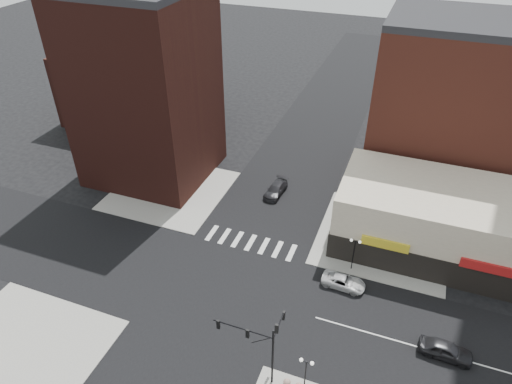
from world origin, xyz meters
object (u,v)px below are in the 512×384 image
(white_suv, at_px, (344,282))
(dark_sedan_north, at_px, (276,189))
(traffic_signal, at_px, (263,339))
(street_lamp_se_a, at_px, (306,368))
(street_lamp_ne, at_px, (355,247))
(dark_sedan_east, at_px, (446,350))

(white_suv, bearing_deg, dark_sedan_north, 44.41)
(traffic_signal, height_order, street_lamp_se_a, traffic_signal)
(traffic_signal, bearing_deg, dark_sedan_north, 106.19)
(street_lamp_se_a, xyz_separation_m, white_suv, (0.67, 13.16, -2.65))
(traffic_signal, relative_size, white_suv, 1.68)
(dark_sedan_north, bearing_deg, street_lamp_ne, -36.48)
(street_lamp_se_a, height_order, dark_sedan_east, street_lamp_se_a)
(dark_sedan_east, bearing_deg, white_suv, 65.57)
(traffic_signal, height_order, dark_sedan_north, traffic_signal)
(street_lamp_se_a, bearing_deg, traffic_signal, 177.43)
(street_lamp_se_a, distance_m, white_suv, 13.44)
(traffic_signal, xyz_separation_m, dark_sedan_east, (14.84, 7.71, -4.16))
(traffic_signal, xyz_separation_m, street_lamp_ne, (4.76, 15.83, -1.67))
(traffic_signal, height_order, street_lamp_ne, traffic_signal)
(traffic_signal, relative_size, street_lamp_se_a, 1.87)
(street_lamp_se_a, relative_size, dark_sedan_north, 0.82)
(traffic_signal, xyz_separation_m, dark_sedan_north, (-7.76, 26.73, -4.23))
(white_suv, bearing_deg, street_lamp_ne, -3.81)
(street_lamp_se_a, distance_m, dark_sedan_north, 29.38)
(white_suv, height_order, dark_sedan_east, dark_sedan_east)
(street_lamp_ne, relative_size, dark_sedan_east, 0.88)
(street_lamp_ne, height_order, white_suv, street_lamp_ne)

